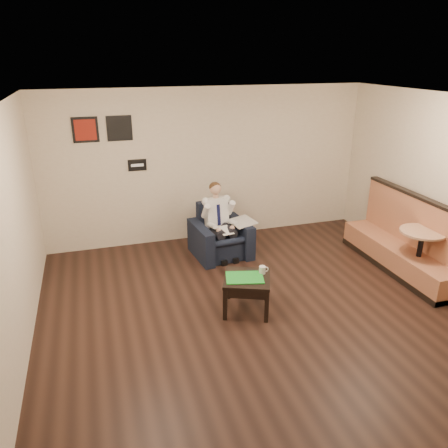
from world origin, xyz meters
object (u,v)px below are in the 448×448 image
object	(u,v)px
banquette	(402,234)
cafe_table	(419,256)
green_folder	(245,278)
coffee_mug	(262,270)
seated_man	(223,225)
smartphone	(252,271)
side_table	(247,293)
armchair	(221,231)

from	to	relation	value
banquette	cafe_table	distance (m)	0.47
green_folder	coffee_mug	bearing A→B (deg)	11.03
seated_man	green_folder	xyz separation A→B (m)	(-0.22, -1.70, -0.10)
seated_man	banquette	world-z (taller)	banquette
smartphone	cafe_table	world-z (taller)	cafe_table
side_table	seated_man	bearing A→B (deg)	83.91
coffee_mug	cafe_table	distance (m)	2.58
green_folder	cafe_table	xyz separation A→B (m)	(2.85, 0.02, -0.09)
green_folder	cafe_table	world-z (taller)	cafe_table
coffee_mug	seated_man	bearing A→B (deg)	91.96
coffee_mug	smartphone	world-z (taller)	coffee_mug
seated_man	smartphone	bearing A→B (deg)	-98.46
banquette	armchair	bearing A→B (deg)	152.67
green_folder	side_table	bearing A→B (deg)	11.03
seated_man	side_table	xyz separation A→B (m)	(-0.18, -1.69, -0.36)
armchair	banquette	distance (m)	2.97
side_table	coffee_mug	size ratio (longest dim) A/B	5.79
armchair	side_table	world-z (taller)	armchair
seated_man	side_table	distance (m)	1.74
armchair	seated_man	xyz separation A→B (m)	(0.01, -0.11, 0.16)
banquette	smartphone	bearing A→B (deg)	-173.63
green_folder	banquette	world-z (taller)	banquette
seated_man	cafe_table	distance (m)	3.13
armchair	cafe_table	bearing A→B (deg)	-40.27
side_table	green_folder	size ratio (longest dim) A/B	1.22
seated_man	side_table	size ratio (longest dim) A/B	1.98
cafe_table	side_table	bearing A→B (deg)	-179.66
seated_man	smartphone	distance (m)	1.55
seated_man	armchair	bearing A→B (deg)	90.00
armchair	banquette	bearing A→B (deg)	-33.55
armchair	smartphone	size ratio (longest dim) A/B	5.86
side_table	green_folder	world-z (taller)	green_folder
side_table	green_folder	xyz separation A→B (m)	(-0.04, -0.01, 0.26)
seated_man	cafe_table	size ratio (longest dim) A/B	1.46
seated_man	green_folder	bearing A→B (deg)	-103.60
side_table	banquette	size ratio (longest dim) A/B	0.26
green_folder	smartphone	world-z (taller)	green_folder
side_table	smartphone	distance (m)	0.32
seated_man	green_folder	distance (m)	1.72
armchair	banquette	xyz separation A→B (m)	(2.64, -1.36, 0.17)
banquette	seated_man	bearing A→B (deg)	154.57
side_table	smartphone	xyz separation A→B (m)	(0.12, 0.14, 0.26)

